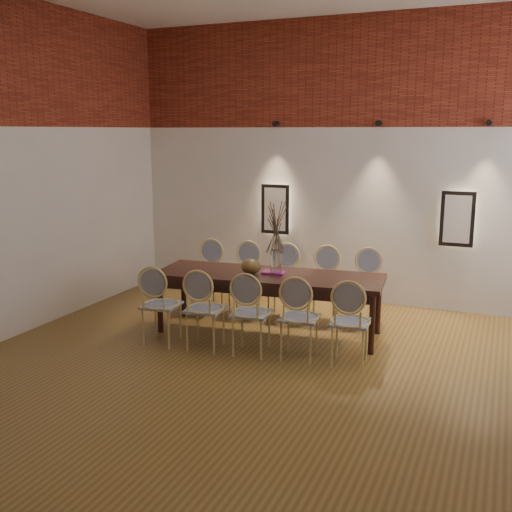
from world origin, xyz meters
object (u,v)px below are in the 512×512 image
at_px(chair_near_d, 299,317).
at_px(chair_far_a, 207,276).
at_px(chair_far_b, 244,279).
at_px(chair_far_e, 366,288).
at_px(bowl, 251,266).
at_px(chair_near_e, 350,322).
at_px(chair_near_a, 161,305).
at_px(chair_far_c, 283,282).
at_px(chair_near_b, 205,309).
at_px(chair_near_c, 251,313).
at_px(book, 273,273).
at_px(dining_table, 269,304).
at_px(chair_far_d, 324,285).
at_px(vase, 276,262).

relative_size(chair_near_d, chair_far_a, 1.00).
relative_size(chair_far_a, chair_far_b, 1.00).
bearing_deg(chair_far_e, bowl, 30.45).
bearing_deg(chair_far_b, chair_near_d, 127.27).
distance_m(chair_near_e, chair_far_e, 1.44).
height_order(chair_near_a, bowl, chair_near_a).
height_order(chair_near_a, chair_near_d, same).
bearing_deg(chair_far_c, chair_near_b, 69.17).
bearing_deg(chair_near_c, book, 85.94).
bearing_deg(dining_table, chair_far_a, 146.70).
bearing_deg(chair_far_d, chair_near_b, 52.73).
height_order(chair_far_e, book, chair_far_e).
bearing_deg(chair_far_b, chair_far_d, -180.00).
bearing_deg(vase, chair_near_a, -142.58).
distance_m(dining_table, chair_near_a, 1.32).
bearing_deg(chair_near_e, chair_far_b, 138.78).
xyz_separation_m(chair_near_e, bowl, (-1.38, 0.53, 0.37)).
bearing_deg(chair_far_b, book, 130.66).
height_order(chair_near_a, chair_far_d, same).
distance_m(chair_far_e, vase, 1.31).
bearing_deg(chair_far_c, vase, 97.01).
distance_m(chair_far_a, chair_far_e, 2.19).
bearing_deg(chair_near_e, dining_table, 146.70).
xyz_separation_m(chair_far_b, bowl, (0.41, -0.73, 0.37)).
bearing_deg(vase, bowl, -164.50).
bearing_deg(chair_near_c, chair_far_b, 110.83).
height_order(chair_near_e, chair_far_a, same).
relative_size(chair_far_b, bowl, 3.92).
relative_size(dining_table, chair_near_d, 2.92).
height_order(chair_near_d, chair_far_d, same).
relative_size(chair_near_a, chair_near_d, 1.00).
bearing_deg(chair_far_b, chair_near_a, 69.17).
bearing_deg(dining_table, chair_near_a, -146.70).
relative_size(chair_near_e, chair_far_e, 1.00).
relative_size(chair_far_c, bowl, 3.92).
relative_size(chair_far_b, vase, 3.13).
xyz_separation_m(chair_near_e, chair_far_a, (-2.34, 1.20, 0.00)).
distance_m(chair_far_c, chair_far_d, 0.55).
bearing_deg(chair_near_d, chair_near_a, 180.00).
relative_size(chair_near_e, chair_far_b, 1.00).
height_order(dining_table, chair_far_a, chair_far_a).
distance_m(chair_near_d, chair_far_c, 1.54).
xyz_separation_m(chair_near_b, chair_near_d, (1.09, 0.12, 0.00)).
relative_size(chair_near_a, chair_far_c, 1.00).
relative_size(dining_table, chair_far_a, 2.92).
relative_size(chair_near_b, vase, 3.13).
height_order(chair_near_c, book, chair_near_c).
xyz_separation_m(chair_near_c, vase, (0.01, 0.73, 0.43)).
bearing_deg(chair_far_c, book, 94.30).
bearing_deg(book, chair_near_d, -50.10).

